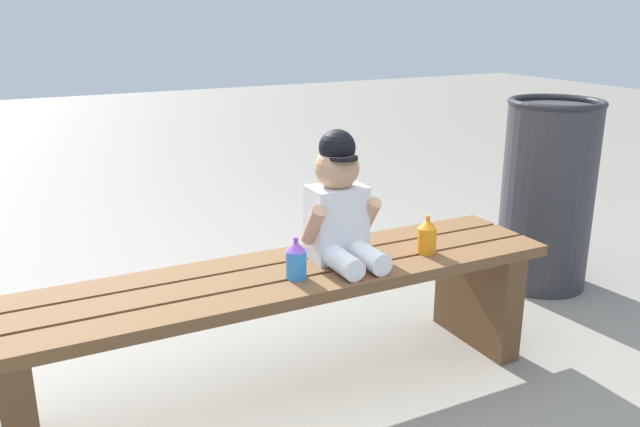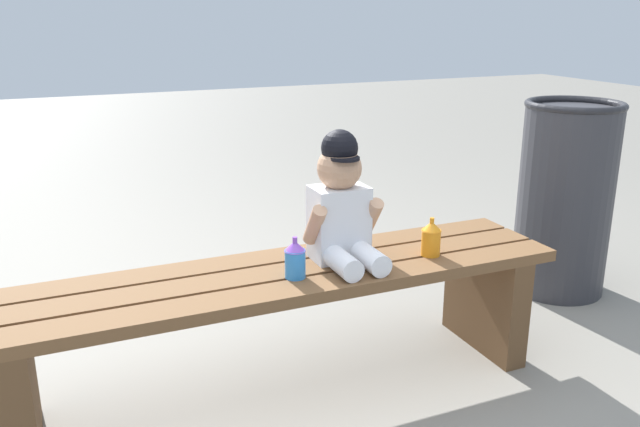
# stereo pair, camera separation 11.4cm
# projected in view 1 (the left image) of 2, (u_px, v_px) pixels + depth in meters

# --- Properties ---
(ground_plane) EXTENTS (16.00, 16.00, 0.00)m
(ground_plane) POSITION_uv_depth(u_px,v_px,m) (285.00, 391.00, 2.09)
(ground_plane) COLOR gray
(park_bench) EXTENTS (1.74, 0.38, 0.41)m
(park_bench) POSITION_uv_depth(u_px,v_px,m) (284.00, 309.00, 2.00)
(park_bench) COLOR brown
(park_bench) RESTS_ON ground_plane
(child_figure) EXTENTS (0.23, 0.27, 0.40)m
(child_figure) POSITION_uv_depth(u_px,v_px,m) (340.00, 205.00, 2.01)
(child_figure) COLOR white
(child_figure) RESTS_ON park_bench
(sippy_cup_left) EXTENTS (0.06, 0.06, 0.12)m
(sippy_cup_left) POSITION_uv_depth(u_px,v_px,m) (296.00, 259.00, 1.90)
(sippy_cup_left) COLOR #338CE5
(sippy_cup_left) RESTS_ON park_bench
(sippy_cup_right) EXTENTS (0.06, 0.06, 0.12)m
(sippy_cup_right) POSITION_uv_depth(u_px,v_px,m) (427.00, 236.00, 2.10)
(sippy_cup_right) COLOR orange
(sippy_cup_right) RESTS_ON park_bench
(trash_bin) EXTENTS (0.39, 0.39, 0.80)m
(trash_bin) POSITION_uv_depth(u_px,v_px,m) (547.00, 194.00, 2.80)
(trash_bin) COLOR #333338
(trash_bin) RESTS_ON ground_plane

